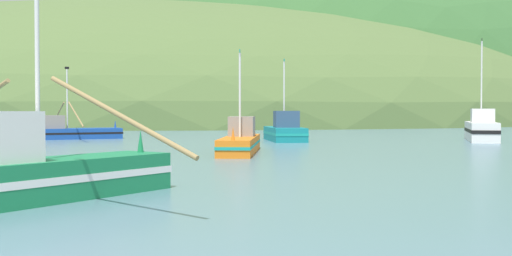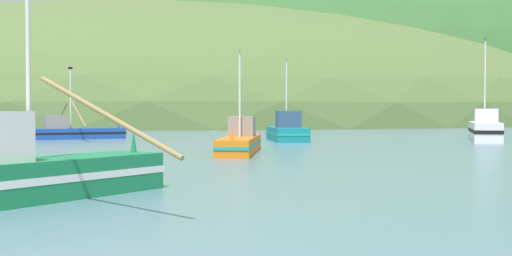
{
  "view_description": "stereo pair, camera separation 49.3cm",
  "coord_description": "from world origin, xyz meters",
  "px_view_note": "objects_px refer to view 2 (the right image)",
  "views": [
    {
      "loc": [
        2.01,
        -5.93,
        2.4
      ],
      "look_at": [
        -1.19,
        30.47,
        1.4
      ],
      "focal_mm": 44.12,
      "sensor_mm": 36.0,
      "label": 1
    },
    {
      "loc": [
        2.5,
        -5.88,
        2.4
      ],
      "look_at": [
        -1.19,
        30.47,
        1.4
      ],
      "focal_mm": 44.12,
      "sensor_mm": 36.0,
      "label": 2
    }
  ],
  "objects_px": {
    "fishing_boat_white": "(485,130)",
    "fishing_boat_green": "(15,173)",
    "fishing_boat_orange": "(240,141)",
    "fishing_boat_teal": "(287,132)",
    "fishing_boat_blue": "(68,132)"
  },
  "relations": [
    {
      "from": "fishing_boat_green",
      "to": "fishing_boat_blue",
      "type": "bearing_deg",
      "value": 50.16
    },
    {
      "from": "fishing_boat_white",
      "to": "fishing_boat_green",
      "type": "distance_m",
      "value": 41.85
    },
    {
      "from": "fishing_boat_orange",
      "to": "fishing_boat_blue",
      "type": "relative_size",
      "value": 0.76
    },
    {
      "from": "fishing_boat_blue",
      "to": "fishing_boat_teal",
      "type": "xyz_separation_m",
      "value": [
        18.71,
        -1.33,
        0.13
      ]
    },
    {
      "from": "fishing_boat_green",
      "to": "fishing_boat_orange",
      "type": "xyz_separation_m",
      "value": [
        3.33,
        20.38,
        -0.13
      ]
    },
    {
      "from": "fishing_boat_white",
      "to": "fishing_boat_green",
      "type": "xyz_separation_m",
      "value": [
        -21.02,
        -36.19,
        -0.11
      ]
    },
    {
      "from": "fishing_boat_white",
      "to": "fishing_boat_orange",
      "type": "relative_size",
      "value": 0.99
    },
    {
      "from": "fishing_boat_white",
      "to": "fishing_boat_green",
      "type": "bearing_deg",
      "value": 160.02
    },
    {
      "from": "fishing_boat_orange",
      "to": "fishing_boat_teal",
      "type": "xyz_separation_m",
      "value": [
        1.97,
        14.25,
        0.09
      ]
    },
    {
      "from": "fishing_boat_blue",
      "to": "fishing_boat_teal",
      "type": "bearing_deg",
      "value": -35.4
    },
    {
      "from": "fishing_boat_orange",
      "to": "fishing_boat_teal",
      "type": "relative_size",
      "value": 1.26
    },
    {
      "from": "fishing_boat_orange",
      "to": "fishing_boat_white",
      "type": "bearing_deg",
      "value": 130.08
    },
    {
      "from": "fishing_boat_orange",
      "to": "fishing_boat_teal",
      "type": "bearing_deg",
      "value": 170.43
    },
    {
      "from": "fishing_boat_teal",
      "to": "fishing_boat_blue",
      "type": "bearing_deg",
      "value": 74.14
    },
    {
      "from": "fishing_boat_blue",
      "to": "fishing_boat_teal",
      "type": "distance_m",
      "value": 18.76
    }
  ]
}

